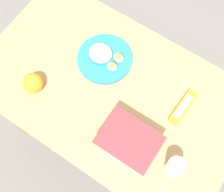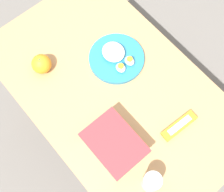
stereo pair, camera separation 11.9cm
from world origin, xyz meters
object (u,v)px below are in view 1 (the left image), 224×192
food_container (129,143)px  orange_fruit (33,83)px  rice_plate (105,58)px  drinking_glass (175,167)px  candy_bar (183,107)px

food_container → orange_fruit: 0.44m
rice_plate → drinking_glass: (-0.45, 0.23, 0.03)m
rice_plate → food_container: bearing=138.0°
food_container → rice_plate: food_container is taller
orange_fruit → candy_bar: (-0.53, -0.25, -0.03)m
orange_fruit → drinking_glass: (-0.61, -0.02, 0.01)m
rice_plate → candy_bar: 0.37m
orange_fruit → rice_plate: size_ratio=0.35×
drinking_glass → rice_plate: bearing=-27.1°
rice_plate → drinking_glass: drinking_glass is taller
food_container → candy_bar: (-0.10, -0.24, -0.03)m
food_container → orange_fruit: size_ratio=2.66×
food_container → rice_plate: size_ratio=0.92×
orange_fruit → drinking_glass: 0.62m
orange_fruit → drinking_glass: bearing=-178.0°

